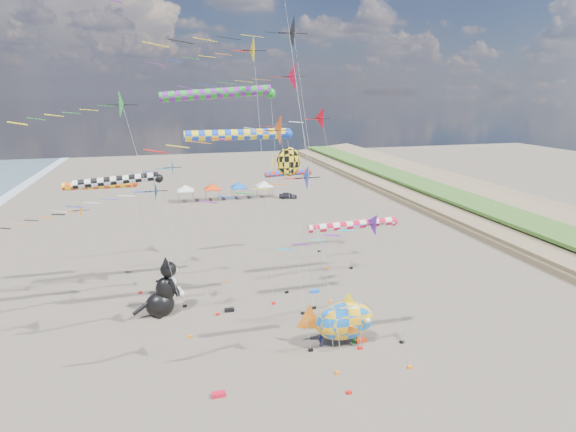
# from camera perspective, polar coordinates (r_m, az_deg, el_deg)

# --- Properties ---
(ground) EXTENTS (260.00, 260.00, 0.00)m
(ground) POSITION_cam_1_polar(r_m,az_deg,el_deg) (32.52, 4.24, -22.36)
(ground) COLOR brown
(ground) RESTS_ON ground
(delta_kite_0) EXTENTS (11.50, 1.92, 13.86)m
(delta_kite_0) POSITION_cam_1_polar(r_m,az_deg,el_deg) (45.88, -15.14, 5.64)
(delta_kite_0) COLOR #22B7E2
(delta_kite_0) RESTS_ON ground
(delta_kite_1) EXTENTS (14.68, 2.82, 26.07)m
(delta_kite_1) POSITION_cam_1_polar(r_m,az_deg,el_deg) (39.29, -0.19, 21.99)
(delta_kite_1) COLOR black
(delta_kite_1) RESTS_ON ground
(delta_kite_2) EXTENTS (8.49, 1.67, 12.25)m
(delta_kite_2) POSITION_cam_1_polar(r_m,az_deg,el_deg) (30.36, 11.15, -1.94)
(delta_kite_2) COLOR #52159F
(delta_kite_2) RESTS_ON ground
(delta_kite_3) EXTENTS (11.13, 1.70, 10.21)m
(delta_kite_3) POSITION_cam_1_polar(r_m,az_deg,el_deg) (47.01, -26.14, 0.34)
(delta_kite_3) COLOR orange
(delta_kite_3) RESTS_ON ground
(delta_kite_5) EXTENTS (10.02, 2.36, 24.44)m
(delta_kite_5) POSITION_cam_1_polar(r_m,az_deg,el_deg) (39.41, -6.60, 19.79)
(delta_kite_5) COLOR yellow
(delta_kite_5) RESTS_ON ground
(delta_kite_6) EXTENTS (11.22, 2.11, 13.02)m
(delta_kite_6) POSITION_cam_1_polar(r_m,az_deg,el_deg) (38.91, -16.12, 2.54)
(delta_kite_6) COLOR #0967BB
(delta_kite_6) RESTS_ON ground
(delta_kite_7) EXTENTS (10.50, 2.28, 20.29)m
(delta_kite_7) POSITION_cam_1_polar(r_m,az_deg,el_deg) (34.82, -21.17, 12.72)
(delta_kite_7) COLOR #1F8F30
(delta_kite_7) RESTS_ON ground
(delta_kite_8) EXTENTS (12.53, 2.43, 18.65)m
(delta_kite_8) POSITION_cam_1_polar(r_m,az_deg,el_deg) (47.97, 3.74, 12.09)
(delta_kite_8) COLOR red
(delta_kite_8) RESTS_ON ground
(delta_kite_9) EXTENTS (9.45, 1.82, 15.86)m
(delta_kite_9) POSITION_cam_1_polar(r_m,az_deg,el_deg) (25.83, 0.24, 3.51)
(delta_kite_9) COLOR blue
(delta_kite_9) RESTS_ON ground
(delta_kite_10) EXTENTS (14.27, 3.21, 23.21)m
(delta_kite_10) POSITION_cam_1_polar(r_m,az_deg,el_deg) (48.04, 1.57, 17.19)
(delta_kite_10) COLOR red
(delta_kite_10) RESTS_ON ground
(delta_kite_11) EXTENTS (11.40, 2.42, 18.65)m
(delta_kite_11) POSITION_cam_1_polar(r_m,az_deg,el_deg) (30.84, -3.07, 10.29)
(delta_kite_11) COLOR #F4500C
(delta_kite_11) RESTS_ON ground
(windsock_0) EXTENTS (10.01, 0.90, 17.10)m
(windsock_0) POSITION_cam_1_polar(r_m,az_deg,el_deg) (36.76, -5.77, 10.17)
(windsock_0) COLOR blue
(windsock_0) RESTS_ON ground
(windsock_1) EXTENTS (11.39, 0.93, 20.30)m
(windsock_1) POSITION_cam_1_polar(r_m,az_deg,el_deg) (41.25, -8.38, 15.08)
(windsock_1) COLOR green
(windsock_1) RESTS_ON ground
(windsock_2) EXTENTS (8.65, 0.79, 13.02)m
(windsock_2) POSITION_cam_1_polar(r_m,az_deg,el_deg) (41.33, -20.35, 4.23)
(windsock_2) COLOR black
(windsock_2) RESTS_ON ground
(windsock_3) EXTENTS (7.25, 0.69, 10.83)m
(windsock_3) POSITION_cam_1_polar(r_m,az_deg,el_deg) (54.50, 0.28, 5.39)
(windsock_3) COLOR red
(windsock_3) RESTS_ON ground
(windsock_4) EXTENTS (8.36, 0.65, 10.86)m
(windsock_4) POSITION_cam_1_polar(r_m,az_deg,el_deg) (33.41, 8.70, -1.18)
(windsock_4) COLOR red
(windsock_4) RESTS_ON ground
(windsock_5) EXTENTS (8.33, 0.83, 11.41)m
(windsock_5) POSITION_cam_1_polar(r_m,az_deg,el_deg) (48.55, -22.39, 3.62)
(windsock_5) COLOR red
(windsock_5) RESTS_ON ground
(angelfish_kite) EXTENTS (3.74, 3.02, 15.18)m
(angelfish_kite) POSITION_cam_1_polar(r_m,az_deg,el_deg) (40.70, -0.20, 6.73)
(angelfish_kite) COLOR yellow
(angelfish_kite) RESTS_ON ground
(cat_inflatable) EXTENTS (4.34, 2.86, 5.38)m
(cat_inflatable) POSITION_cam_1_polar(r_m,az_deg,el_deg) (43.14, -15.70, -8.71)
(cat_inflatable) COLOR black
(cat_inflatable) RESTS_ON ground
(fish_inflatable) EXTENTS (6.68, 3.28, 4.67)m
(fish_inflatable) POSITION_cam_1_polar(r_m,az_deg,el_deg) (37.38, 7.12, -13.06)
(fish_inflatable) COLOR blue
(fish_inflatable) RESTS_ON ground
(person_adult) EXTENTS (0.72, 0.68, 1.66)m
(person_adult) POSITION_cam_1_polar(r_m,az_deg,el_deg) (39.98, 3.02, -13.10)
(person_adult) COLOR slate
(person_adult) RESTS_ON ground
(child_green) EXTENTS (0.62, 0.52, 1.15)m
(child_green) POSITION_cam_1_polar(r_m,az_deg,el_deg) (38.18, 8.50, -15.18)
(child_green) COLOR #22873E
(child_green) RESTS_ON ground
(child_blue) EXTENTS (0.64, 0.55, 1.04)m
(child_blue) POSITION_cam_1_polar(r_m,az_deg,el_deg) (37.81, 4.19, -15.47)
(child_blue) COLOR #252A95
(child_blue) RESTS_ON ground
(kite_bag_0) EXTENTS (0.90, 0.44, 0.30)m
(kite_bag_0) POSITION_cam_1_polar(r_m,az_deg,el_deg) (43.47, -7.47, -11.75)
(kite_bag_0) COLOR black
(kite_bag_0) RESTS_ON ground
(kite_bag_1) EXTENTS (0.90, 0.44, 0.30)m
(kite_bag_1) POSITION_cam_1_polar(r_m,az_deg,el_deg) (38.94, 9.23, -15.28)
(kite_bag_1) COLOR #FF4215
(kite_bag_1) RESTS_ON ground
(kite_bag_2) EXTENTS (0.90, 0.44, 0.30)m
(kite_bag_2) POSITION_cam_1_polar(r_m,az_deg,el_deg) (46.93, 3.39, -9.50)
(kite_bag_2) COLOR blue
(kite_bag_2) RESTS_ON ground
(kite_bag_3) EXTENTS (0.90, 0.44, 0.30)m
(kite_bag_3) POSITION_cam_1_polar(r_m,az_deg,el_deg) (33.05, -8.81, -21.49)
(kite_bag_3) COLOR red
(kite_bag_3) RESTS_ON ground
(tent_row) EXTENTS (19.20, 4.20, 3.80)m
(tent_row) POSITION_cam_1_polar(r_m,az_deg,el_deg) (86.43, -7.93, 4.09)
(tent_row) COLOR white
(tent_row) RESTS_ON ground
(parked_car) EXTENTS (3.77, 2.40, 1.20)m
(parked_car) POSITION_cam_1_polar(r_m,az_deg,el_deg) (87.24, -0.01, 2.63)
(parked_car) COLOR #26262D
(parked_car) RESTS_ON ground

